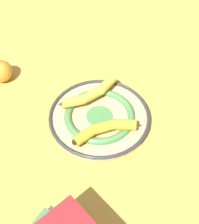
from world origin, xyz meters
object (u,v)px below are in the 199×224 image
object	(u,v)px
banana_a	(105,129)
banana_b	(90,94)
decorative_bowl	(100,117)
apple	(1,71)

from	to	relation	value
banana_a	banana_b	size ratio (longest dim) A/B	1.09
decorative_bowl	banana_b	size ratio (longest dim) A/B	1.78
apple	decorative_bowl	bearing A→B (deg)	-112.62
decorative_bowl	banana_a	size ratio (longest dim) A/B	1.63
banana_b	apple	xyz separation A→B (m)	(0.08, 0.31, -0.01)
banana_a	banana_b	xyz separation A→B (m)	(0.13, 0.06, 0.00)
apple	banana_a	bearing A→B (deg)	-119.71
banana_b	apple	world-z (taller)	apple
decorative_bowl	banana_a	world-z (taller)	banana_a
banana_b	apple	size ratio (longest dim) A/B	1.96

